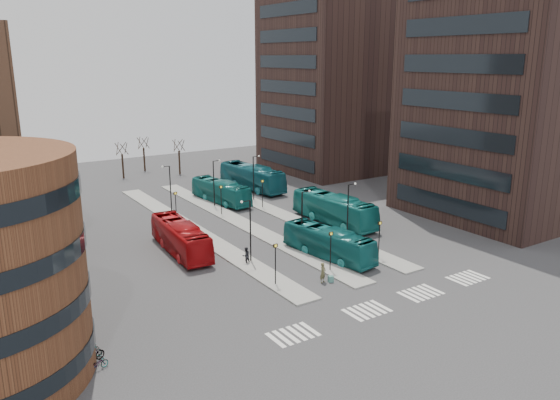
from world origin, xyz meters
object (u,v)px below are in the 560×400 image
bicycle_near (97,365)px  commuter_a (246,256)px  suitcase (331,279)px  red_bus (180,237)px  teal_bus_c (334,209)px  commuter_b (306,243)px  bicycle_far (89,352)px  traveller (323,273)px  teal_bus_a (328,243)px  teal_bus_b (221,191)px  teal_bus_d (252,177)px  bicycle_mid (92,356)px  commuter_c (314,243)px

bicycle_near → commuter_a: bearing=-73.0°
suitcase → red_bus: 16.44m
teal_bus_c → commuter_b: size_ratio=6.87×
commuter_b → suitcase: bearing=147.3°
commuter_b → bicycle_far: bearing=97.0°
traveller → bicycle_far: traveller is taller
teal_bus_c → bicycle_far: size_ratio=7.83×
commuter_b → bicycle_far: commuter_b is taller
teal_bus_a → bicycle_far: 25.51m
teal_bus_b → traveller: size_ratio=6.04×
red_bus → teal_bus_d: bearing=48.7°
bicycle_near → red_bus: bearing=-52.7°
teal_bus_a → bicycle_mid: size_ratio=6.08×
teal_bus_c → teal_bus_d: bearing=86.0°
traveller → commuter_c: 8.06m
red_bus → bicycle_mid: 20.88m
bicycle_far → bicycle_mid: bearing=-164.8°
teal_bus_a → suitcase: bearing=-133.7°
teal_bus_a → teal_bus_d: teal_bus_d is taller
commuter_a → bicycle_near: bearing=26.4°
red_bus → bicycle_far: size_ratio=7.18×
teal_bus_c → commuter_b: bearing=-146.3°
teal_bus_d → bicycle_far: (-32.85, -35.29, -1.41)m
commuter_b → bicycle_mid: size_ratio=1.03×
teal_bus_d → suitcase: bearing=-114.1°
red_bus → commuter_c: (11.53, -7.04, -0.73)m
suitcase → teal_bus_a: (3.63, 5.05, 1.21)m
teal_bus_d → bicycle_far: 48.23m
teal_bus_c → commuter_c: teal_bus_c is taller
teal_bus_a → commuter_a: teal_bus_a is taller
red_bus → bicycle_near: 21.70m
suitcase → bicycle_near: 21.30m
teal_bus_a → bicycle_far: (-24.71, -6.25, -1.08)m
teal_bus_b → bicycle_far: size_ratio=6.90×
red_bus → bicycle_far: bearing=-126.3°
commuter_c → traveller: bearing=-19.0°
traveller → commuter_c: bearing=39.7°
suitcase → commuter_a: (-4.10, 7.89, 0.55)m
teal_bus_c → commuter_b: (-8.57, -6.28, -0.83)m
suitcase → bicycle_near: bicycle_near is taller
commuter_a → suitcase: bearing=111.1°
teal_bus_c → teal_bus_d: 20.34m
commuter_b → bicycle_mid: bearing=98.6°
teal_bus_a → teal_bus_b: (0.69, 24.62, 0.04)m
red_bus → bicycle_far: red_bus is taller
teal_bus_a → teal_bus_d: 30.15m
commuter_a → commuter_b: commuter_b is taller
teal_bus_b → commuter_a: teal_bus_b is taller
red_bus → teal_bus_c: size_ratio=0.92×
teal_bus_b → bicycle_near: teal_bus_b is taller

